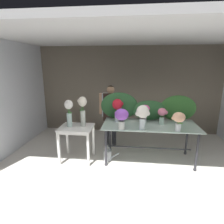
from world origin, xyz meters
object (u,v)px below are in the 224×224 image
object	(u,v)px
florist	(111,109)
vase_cream_lisianthus_tall	(82,109)
vase_rosy_snapdragons	(162,114)
vase_white_roses_tall	(69,112)
vase_ivory_freesia	(143,114)
vase_crimson_anemones	(117,108)
vase_peach_stock	(179,119)
vase_violet_roses	(122,116)
side_table_white	(76,131)
display_table_glass	(149,130)
vase_fuchsia_tulips	(145,110)
watering_can	(108,155)

from	to	relation	value
florist	vase_cream_lisianthus_tall	size ratio (longest dim) A/B	2.41
vase_rosy_snapdragons	vase_white_roses_tall	xyz separation A→B (m)	(-2.03, -0.20, 0.05)
vase_ivory_freesia	vase_white_roses_tall	bearing A→B (deg)	173.42
vase_crimson_anemones	vase_peach_stock	xyz separation A→B (m)	(1.24, -0.51, -0.08)
vase_white_roses_tall	vase_ivory_freesia	bearing A→B (deg)	-6.58
vase_violet_roses	vase_ivory_freesia	distance (m)	0.42
vase_white_roses_tall	vase_peach_stock	bearing A→B (deg)	-5.55
vase_ivory_freesia	vase_cream_lisianthus_tall	distance (m)	1.32
side_table_white	vase_violet_roses	world-z (taller)	vase_violet_roses
side_table_white	vase_white_roses_tall	distance (m)	0.47
display_table_glass	vase_peach_stock	size ratio (longest dim) A/B	5.33
vase_peach_stock	vase_white_roses_tall	distance (m)	2.29
vase_fuchsia_tulips	vase_ivory_freesia	size ratio (longest dim) A/B	0.80
vase_fuchsia_tulips	vase_crimson_anemones	size ratio (longest dim) A/B	0.76
display_table_glass	vase_white_roses_tall	bearing A→B (deg)	-174.74
vase_violet_roses	vase_cream_lisianthus_tall	size ratio (longest dim) A/B	0.63
vase_rosy_snapdragons	display_table_glass	bearing A→B (deg)	-172.07
vase_violet_roses	vase_rosy_snapdragons	bearing A→B (deg)	26.07
florist	vase_crimson_anemones	bearing A→B (deg)	-69.17
vase_ivory_freesia	vase_crimson_anemones	size ratio (longest dim) A/B	0.94
vase_ivory_freesia	watering_can	xyz separation A→B (m)	(-0.73, 0.21, -1.04)
vase_fuchsia_tulips	vase_peach_stock	xyz separation A→B (m)	(0.62, -0.54, -0.03)
vase_crimson_anemones	vase_white_roses_tall	xyz separation A→B (m)	(-1.04, -0.29, -0.05)
vase_crimson_anemones	vase_cream_lisianthus_tall	xyz separation A→B (m)	(-0.75, -0.23, 0.01)
side_table_white	vase_peach_stock	xyz separation A→B (m)	(2.13, -0.22, 0.42)
watering_can	vase_rosy_snapdragons	bearing A→B (deg)	8.46
vase_cream_lisianthus_tall	watering_can	world-z (taller)	vase_cream_lisianthus_tall
display_table_glass	vase_violet_roses	distance (m)	0.82
vase_violet_roses	vase_crimson_anemones	xyz separation A→B (m)	(-0.13, 0.51, 0.06)
display_table_glass	vase_rosy_snapdragons	bearing A→B (deg)	7.93
vase_crimson_anemones	vase_cream_lisianthus_tall	distance (m)	0.78
vase_fuchsia_tulips	vase_ivory_freesia	distance (m)	0.50
side_table_white	vase_fuchsia_tulips	xyz separation A→B (m)	(1.51, 0.32, 0.44)
vase_violet_roses	watering_can	size ratio (longest dim) A/B	1.20
side_table_white	vase_fuchsia_tulips	bearing A→B (deg)	11.82
display_table_glass	vase_rosy_snapdragons	xyz separation A→B (m)	(0.26, 0.04, 0.35)
vase_violet_roses	vase_crimson_anemones	world-z (taller)	vase_crimson_anemones
florist	vase_violet_roses	bearing A→B (deg)	-72.33
watering_can	vase_ivory_freesia	bearing A→B (deg)	-15.69
vase_fuchsia_tulips	vase_cream_lisianthus_tall	size ratio (longest dim) A/B	0.60
watering_can	vase_violet_roses	bearing A→B (deg)	-37.77
vase_white_roses_tall	watering_can	xyz separation A→B (m)	(0.85, 0.02, -1.01)
vase_ivory_freesia	vase_cream_lisianthus_tall	xyz separation A→B (m)	(-1.29, 0.24, 0.03)
vase_ivory_freesia	vase_crimson_anemones	xyz separation A→B (m)	(-0.54, 0.47, 0.01)
side_table_white	florist	distance (m)	1.15
display_table_glass	watering_can	size ratio (longest dim) A/B	5.83
side_table_white	vase_fuchsia_tulips	world-z (taller)	vase_fuchsia_tulips
florist	side_table_white	bearing A→B (deg)	-126.63
vase_fuchsia_tulips	watering_can	distance (m)	1.32
watering_can	vase_peach_stock	bearing A→B (deg)	-9.72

